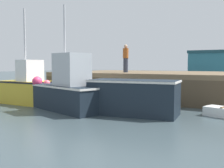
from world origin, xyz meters
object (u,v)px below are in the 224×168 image
Objects in this scene: dockworker at (126,58)px; mooring_buoy_foreground at (43,99)px; fishing_boat_mid at (134,96)px; fishing_boat_near_right at (66,90)px; fishing_boat_near_left at (27,88)px.

dockworker reaches higher than mooring_buoy_foreground.
fishing_boat_near_right is at bearing -170.32° from fishing_boat_mid.
mooring_buoy_foreground is (-5.38, 0.39, -0.50)m from fishing_boat_mid.
dockworker reaches higher than fishing_boat_mid.
fishing_boat_near_left is at bearing -158.86° from mooring_buoy_foreground.
fishing_boat_near_right is (3.13, -0.59, 0.07)m from fishing_boat_near_left.
fishing_boat_mid is 2.23× the size of dockworker.
fishing_boat_near_left is 1.08m from mooring_buoy_foreground.
fishing_boat_near_left reaches higher than fishing_boat_near_right.
fishing_boat_near_left is at bearing 179.47° from fishing_boat_mid.
fishing_boat_near_right is 1.24× the size of fishing_boat_mid.
fishing_boat_near_left is 1.31× the size of fishing_boat_mid.
fishing_boat_mid is (6.23, -0.06, -0.09)m from fishing_boat_near_left.
mooring_buoy_foreground is at bearing 21.14° from fishing_boat_near_left.
fishing_boat_near_left is 6.23m from fishing_boat_mid.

